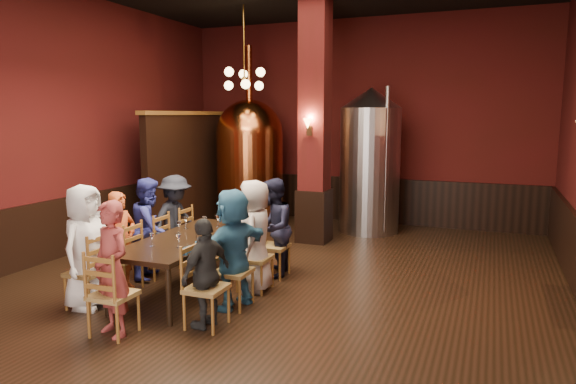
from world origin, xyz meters
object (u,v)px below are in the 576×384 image
at_px(dining_table, 188,242).
at_px(copper_kettle, 250,160).
at_px(person_0, 86,247).
at_px(steel_vessel, 370,161).
at_px(rose_vase, 229,212).
at_px(person_1, 121,242).
at_px(person_2, 150,228).

height_order(dining_table, copper_kettle, copper_kettle).
xyz_separation_m(person_0, copper_kettle, (-0.34, 5.38, 0.63)).
bearing_deg(steel_vessel, rose_vase, -109.94).
relative_size(person_0, rose_vase, 5.06).
bearing_deg(person_1, person_2, 6.17).
bearing_deg(steel_vessel, person_0, -112.79).
bearing_deg(dining_table, rose_vase, 77.92).
height_order(person_1, person_2, person_2).
relative_size(dining_table, copper_kettle, 0.62).
xyz_separation_m(dining_table, steel_vessel, (1.48, 4.50, 0.79)).
xyz_separation_m(person_2, steel_vessel, (2.34, 4.18, 0.73)).
distance_m(dining_table, copper_kettle, 4.58).
bearing_deg(person_0, person_2, -5.00).
bearing_deg(dining_table, copper_kettle, 104.06).
distance_m(person_1, copper_kettle, 4.78).
relative_size(person_0, copper_kettle, 0.40).
relative_size(person_2, rose_vase, 4.83).
xyz_separation_m(person_1, steel_vessel, (2.33, 4.84, 0.78)).
distance_m(dining_table, person_0, 1.32).
distance_m(person_0, person_2, 1.33).
bearing_deg(copper_kettle, person_2, -85.48).
bearing_deg(person_0, copper_kettle, -2.37).
relative_size(steel_vessel, rose_vase, 9.53).
bearing_deg(copper_kettle, rose_vase, -68.84).
xyz_separation_m(copper_kettle, rose_vase, (1.35, -3.48, -0.46)).
distance_m(copper_kettle, steel_vessel, 2.66).
relative_size(person_1, copper_kettle, 0.36).
relative_size(dining_table, steel_vessel, 0.82).
xyz_separation_m(dining_table, person_2, (-0.86, 0.31, 0.06)).
relative_size(person_0, steel_vessel, 0.53).
bearing_deg(person_2, person_0, 162.09).
bearing_deg(copper_kettle, dining_table, -74.92).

